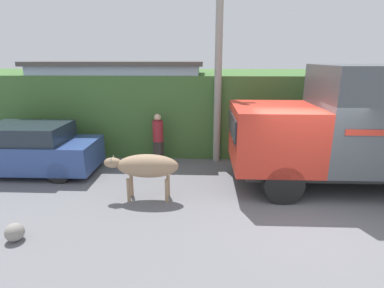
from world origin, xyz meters
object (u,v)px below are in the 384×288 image
utility_pole (218,61)px  brown_cow (146,166)px  cargo_truck (383,125)px  pedestrian_on_hill (158,137)px  roadside_rock (15,232)px  parked_suv (27,150)px

utility_pole → brown_cow: bearing=-121.6°
cargo_truck → brown_cow: (-6.36, -0.99, -0.93)m
brown_cow → utility_pole: size_ratio=0.29×
cargo_truck → pedestrian_on_hill: 6.74m
roadside_rock → brown_cow: bearing=40.0°
roadside_rock → parked_suv: bearing=116.1°
pedestrian_on_hill → roadside_rock: 5.30m
cargo_truck → parked_suv: cargo_truck is taller
parked_suv → brown_cow: bearing=-19.9°
cargo_truck → roadside_rock: size_ratio=20.01×
utility_pole → pedestrian_on_hill: bearing=-168.9°
utility_pole → roadside_rock: (-4.30, -5.13, -3.30)m
parked_suv → pedestrian_on_hill: pedestrian_on_hill is taller
brown_cow → roadside_rock: (-2.36, -1.98, -0.73)m
brown_cow → roadside_rock: brown_cow is taller
brown_cow → utility_pole: utility_pole is taller
roadside_rock → cargo_truck: bearing=18.8°
utility_pole → parked_suv: bearing=-166.9°
cargo_truck → roadside_rock: bearing=-158.9°
parked_suv → utility_pole: utility_pole is taller
cargo_truck → roadside_rock: (-8.71, -2.97, -1.66)m
parked_suv → pedestrian_on_hill: (4.07, 1.02, 0.20)m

